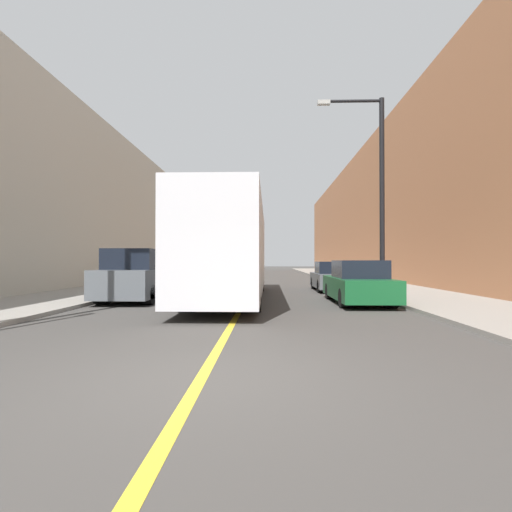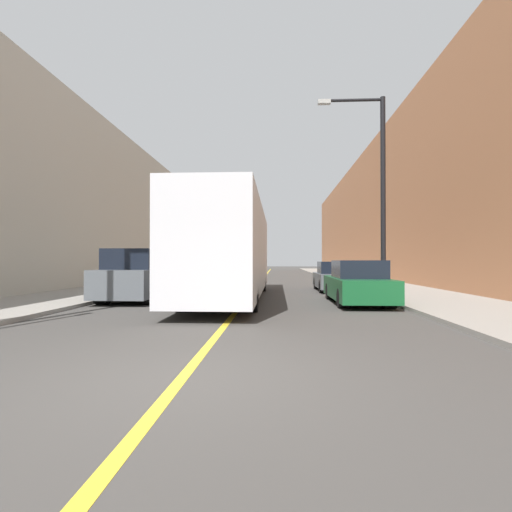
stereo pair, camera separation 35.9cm
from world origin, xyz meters
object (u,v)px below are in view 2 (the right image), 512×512
object	(u,v)px
car_right_near	(358,284)
car_right_mid	(335,278)
parked_suv_left	(138,277)
bus	(232,250)
street_lamp_right	(377,182)

from	to	relation	value
car_right_near	car_right_mid	bearing A→B (deg)	89.57
parked_suv_left	car_right_near	xyz separation A→B (m)	(7.98, -0.70, -0.20)
bus	car_right_mid	world-z (taller)	bus
bus	car_right_mid	xyz separation A→B (m)	(4.59, 4.28, -1.24)
bus	car_right_mid	bearing A→B (deg)	43.01
parked_suv_left	car_right_near	world-z (taller)	parked_suv_left
car_right_mid	street_lamp_right	distance (m)	5.58
bus	street_lamp_right	world-z (taller)	street_lamp_right
bus	car_right_near	distance (m)	4.93
car_right_near	car_right_mid	size ratio (longest dim) A/B	1.11
car_right_mid	street_lamp_right	size ratio (longest dim) A/B	0.54
parked_suv_left	street_lamp_right	xyz separation A→B (m)	(9.15, 1.26, 3.71)
car_right_near	street_lamp_right	size ratio (longest dim) A/B	0.60
bus	parked_suv_left	world-z (taller)	bus
street_lamp_right	bus	bearing A→B (deg)	-175.14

